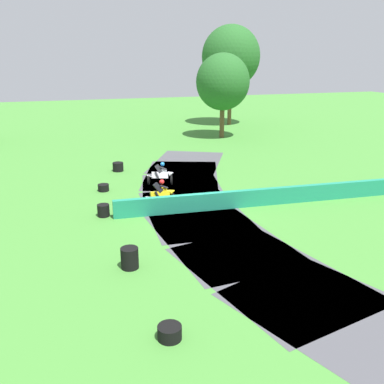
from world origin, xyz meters
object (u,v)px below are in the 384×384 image
motorcycle_lead_white (161,174)px  motorcycle_chase_yellow (161,193)px  tire_stack_mid_b (103,210)px  tire_stack_far (130,258)px  tire_stack_mid_a (103,188)px  tire_stack_extra_a (170,332)px  tire_stack_near (118,167)px

motorcycle_lead_white → motorcycle_chase_yellow: bearing=-103.6°
tire_stack_mid_b → tire_stack_far: 5.74m
tire_stack_far → tire_stack_mid_b: bearing=93.2°
tire_stack_mid_a → tire_stack_extra_a: size_ratio=0.93×
motorcycle_lead_white → tire_stack_far: 10.88m
motorcycle_lead_white → tire_stack_far: bearing=-109.8°
tire_stack_mid_a → tire_stack_far: 9.89m
tire_stack_far → tire_stack_extra_a: bearing=-85.6°
tire_stack_mid_a → tire_stack_mid_b: size_ratio=1.06×
tire_stack_mid_b → tire_stack_extra_a: 10.24m
motorcycle_lead_white → tire_stack_near: size_ratio=2.41×
tire_stack_near → tire_stack_mid_a: size_ratio=1.13×
motorcycle_chase_yellow → tire_stack_mid_b: size_ratio=2.80×
tire_stack_far → tire_stack_extra_a: size_ratio=1.17×
motorcycle_lead_white → tire_stack_near: motorcycle_lead_white is taller
tire_stack_far → tire_stack_extra_a: 4.51m
motorcycle_lead_white → tire_stack_extra_a: bearing=-102.8°
motorcycle_chase_yellow → motorcycle_lead_white: bearing=76.4°
motorcycle_chase_yellow → tire_stack_near: bearing=98.7°
tire_stack_mid_a → tire_stack_mid_b: (-0.46, -4.16, 0.10)m
tire_stack_mid_b → tire_stack_extra_a: size_ratio=0.87×
tire_stack_far → tire_stack_near: bearing=83.6°
motorcycle_lead_white → motorcycle_chase_yellow: motorcycle_chase_yellow is taller
tire_stack_mid_b → tire_stack_mid_a: bearing=83.7°
motorcycle_chase_yellow → tire_stack_near: size_ratio=2.34×
tire_stack_far → tire_stack_extra_a: (0.35, -4.49, -0.20)m
motorcycle_chase_yellow → tire_stack_far: motorcycle_chase_yellow is taller
motorcycle_lead_white → tire_stack_mid_a: motorcycle_lead_white is taller
motorcycle_chase_yellow → tire_stack_mid_a: bearing=127.5°
motorcycle_chase_yellow → tire_stack_near: motorcycle_chase_yellow is taller
motorcycle_lead_white → tire_stack_far: (-3.68, -10.23, -0.24)m
motorcycle_lead_white → motorcycle_chase_yellow: (-0.91, -3.78, 0.02)m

